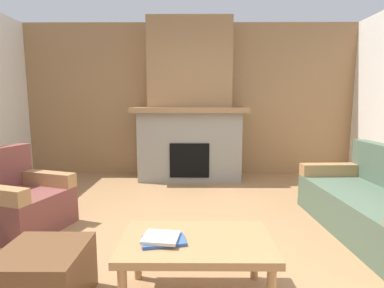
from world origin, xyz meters
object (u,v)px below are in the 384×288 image
Objects in this scene: couch at (380,206)px; ottoman at (44,278)px; fireplace at (190,111)px; coffee_table at (196,247)px; armchair at (19,202)px.

couch is 3.52× the size of ottoman.
fireplace is 3.40m from coffee_table.
fireplace is 2.82× the size of armchair.
armchair is at bearing 125.20° from ottoman.
ottoman is at bearing -104.83° from fireplace.
fireplace is 2.70× the size of coffee_table.
coffee_table is (0.09, -3.30, -0.79)m from fireplace.
coffee_table is at bearing -31.47° from armchair.
coffee_table is 1.92× the size of ottoman.
ottoman is at bearing -54.80° from armchair.
ottoman is (-2.84, -1.12, -0.09)m from couch.
armchair is at bearing 178.63° from couch.
ottoman is (-0.98, -0.08, -0.18)m from coffee_table.
coffee_table is (1.84, -1.13, 0.08)m from armchair.
fireplace is at bearing 91.52° from coffee_table.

